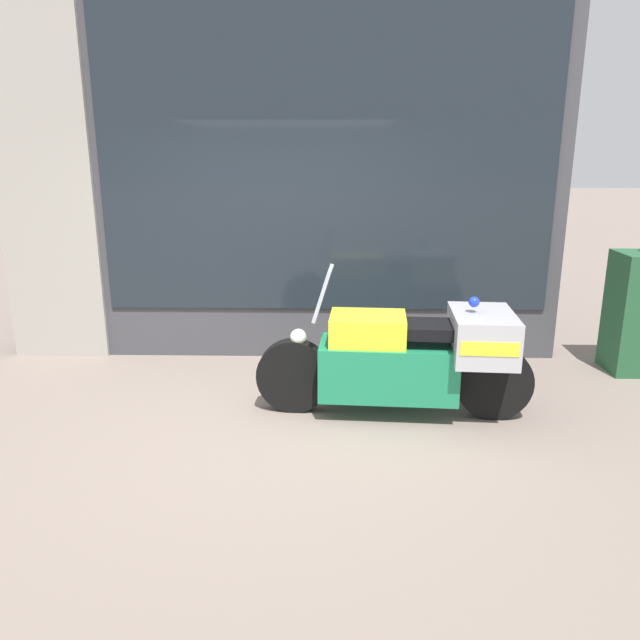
# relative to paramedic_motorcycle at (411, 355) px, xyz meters

# --- Properties ---
(ground_plane) EXTENTS (60.00, 60.00, 0.00)m
(ground_plane) POSITION_rel_paramedic_motorcycle_xyz_m (-1.20, -0.30, -0.54)
(ground_plane) COLOR gray
(shop_building) EXTENTS (5.88, 0.55, 4.17)m
(shop_building) POSITION_rel_paramedic_motorcycle_xyz_m (-1.64, 1.70, 1.55)
(shop_building) COLOR #424247
(shop_building) RESTS_ON ground
(window_display) EXTENTS (4.41, 0.30, 1.91)m
(window_display) POSITION_rel_paramedic_motorcycle_xyz_m (-0.77, 1.73, -0.08)
(window_display) COLOR slate
(window_display) RESTS_ON ground
(paramedic_motorcycle) EXTENTS (2.34, 0.78, 1.27)m
(paramedic_motorcycle) POSITION_rel_paramedic_motorcycle_xyz_m (0.00, 0.00, 0.00)
(paramedic_motorcycle) COLOR black
(paramedic_motorcycle) RESTS_ON ground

